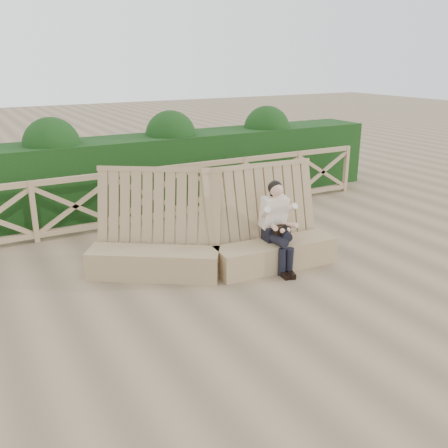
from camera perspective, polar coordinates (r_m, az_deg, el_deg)
ground at (r=6.99m, az=2.27°, el=-7.81°), size 60.00×60.00×0.00m
bench at (r=7.57m, az=-1.04°, el=-2.48°), size 3.70×1.87×1.55m
woman at (r=7.61m, az=6.10°, el=0.15°), size 0.41×0.84×1.35m
guardrail at (r=9.76m, az=-8.49°, el=3.22°), size 10.10×0.09×1.10m
hedge at (r=10.81m, az=-10.86°, el=5.67°), size 12.00×1.20×1.50m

